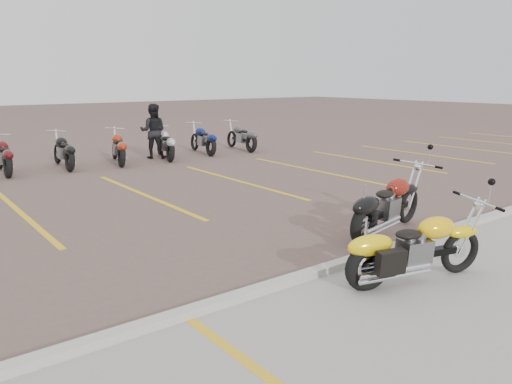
% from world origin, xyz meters
% --- Properties ---
extents(ground, '(100.00, 100.00, 0.00)m').
position_xyz_m(ground, '(0.00, 0.00, 0.00)').
color(ground, brown).
rests_on(ground, ground).
extents(concrete_apron, '(60.00, 5.00, 0.01)m').
position_xyz_m(concrete_apron, '(0.00, -4.50, 0.01)').
color(concrete_apron, '#9E9B93').
rests_on(concrete_apron, ground).
extents(curb, '(60.00, 0.18, 0.12)m').
position_xyz_m(curb, '(0.00, -2.00, 0.06)').
color(curb, '#ADAAA3').
rests_on(curb, ground).
extents(parking_stripes, '(38.00, 5.50, 0.01)m').
position_xyz_m(parking_stripes, '(0.00, 4.00, 0.00)').
color(parking_stripes, gold).
rests_on(parking_stripes, ground).
extents(yellow_cruiser, '(2.11, 0.69, 0.89)m').
position_xyz_m(yellow_cruiser, '(0.60, -2.90, 0.44)').
color(yellow_cruiser, black).
rests_on(yellow_cruiser, ground).
extents(flame_cruiser, '(2.30, 0.60, 0.96)m').
position_xyz_m(flame_cruiser, '(2.02, -1.34, 0.47)').
color(flame_cruiser, black).
rests_on(flame_cruiser, ground).
extents(person_b, '(1.14, 1.08, 1.85)m').
position_xyz_m(person_b, '(2.69, 8.99, 0.92)').
color(person_b, black).
rests_on(person_b, ground).
extents(bg_bike_row, '(17.44, 2.08, 1.10)m').
position_xyz_m(bg_bike_row, '(-2.05, 8.72, 0.55)').
color(bg_bike_row, black).
rests_on(bg_bike_row, ground).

